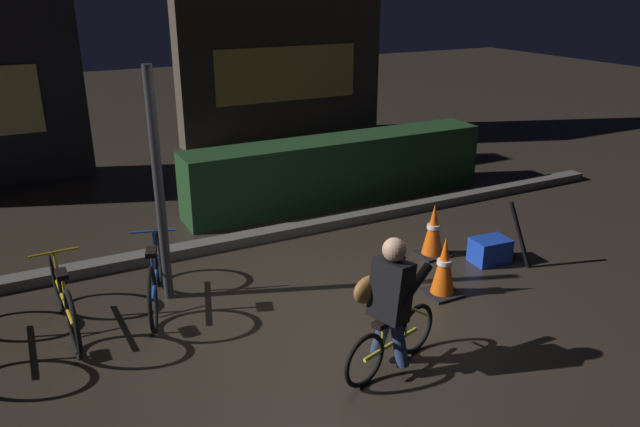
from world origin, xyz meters
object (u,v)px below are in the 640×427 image
street_post (159,188)px  parked_bike_center_left (155,276)px  parked_bike_left_mid (64,300)px  blue_crate (490,250)px  cyclist (389,305)px  closed_umbrella (520,235)px  traffic_cone_near (444,267)px  traffic_cone_far (433,231)px

street_post → parked_bike_center_left: street_post is taller
street_post → parked_bike_center_left: size_ratio=1.57×
parked_bike_left_mid → blue_crate: (4.72, -0.65, -0.19)m
parked_bike_left_mid → cyclist: bearing=-131.0°
street_post → closed_umbrella: (3.87, -1.15, -0.82)m
blue_crate → cyclist: (-2.30, -1.27, 0.48)m
parked_bike_left_mid → blue_crate: parked_bike_left_mid is taller
parked_bike_left_mid → closed_umbrella: closed_umbrella is taller
traffic_cone_near → cyclist: 1.58m
street_post → cyclist: street_post is taller
street_post → traffic_cone_near: street_post is taller
parked_bike_left_mid → traffic_cone_far: 4.22m
parked_bike_left_mid → traffic_cone_near: size_ratio=2.40×
blue_crate → traffic_cone_near: bearing=-158.6°
traffic_cone_near → blue_crate: traffic_cone_near is taller
traffic_cone_near → parked_bike_left_mid: bearing=164.1°
blue_crate → parked_bike_left_mid: bearing=172.1°
closed_umbrella → cyclist: bearing=58.2°
traffic_cone_far → blue_crate: traffic_cone_far is taller
traffic_cone_near → closed_umbrella: 1.23m
parked_bike_left_mid → street_post: bearing=-79.3°
traffic_cone_far → parked_bike_left_mid: bearing=177.6°
traffic_cone_near → parked_bike_center_left: bearing=157.5°
closed_umbrella → parked_bike_left_mid: bearing=25.7°
traffic_cone_near → closed_umbrella: bearing=7.0°
parked_bike_center_left → closed_umbrella: closed_umbrella is taller
blue_crate → cyclist: bearing=-151.2°
cyclist → closed_umbrella: bearing=4.4°
blue_crate → parked_bike_center_left: bearing=168.7°
traffic_cone_far → parked_bike_center_left: bearing=175.0°
parked_bike_left_mid → parked_bike_center_left: size_ratio=1.03×
parked_bike_left_mid → parked_bike_center_left: (0.89, 0.11, 0.00)m
parked_bike_center_left → cyclist: 2.55m
traffic_cone_far → closed_umbrella: closed_umbrella is taller
parked_bike_center_left → cyclist: (1.52, -2.03, 0.29)m
parked_bike_left_mid → traffic_cone_near: (3.70, -1.05, -0.01)m
parked_bike_center_left → traffic_cone_far: parked_bike_center_left is taller
street_post → traffic_cone_far: street_post is taller
parked_bike_left_mid → blue_crate: bearing=-100.4°
parked_bike_center_left → traffic_cone_near: size_ratio=2.32×
traffic_cone_far → traffic_cone_near: bearing=-120.6°
street_post → traffic_cone_far: bearing=-7.6°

